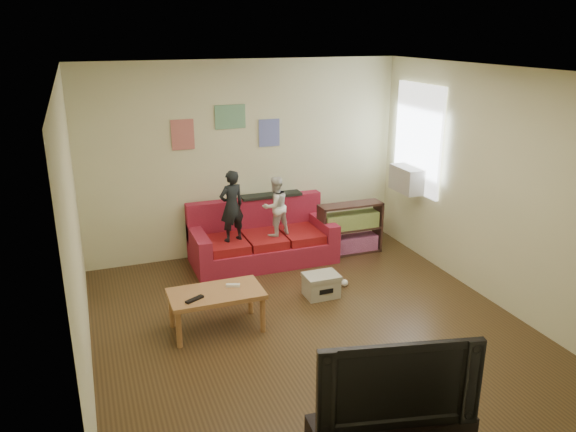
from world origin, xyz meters
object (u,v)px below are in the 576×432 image
object	(u,v)px
bookshelf	(350,231)
file_box	(321,285)
sofa	(262,240)
television	(394,377)
child_a	(232,206)
coffee_table	(216,297)
child_b	(275,206)

from	to	relation	value
bookshelf	file_box	xyz separation A→B (m)	(-0.94, -1.13, -0.19)
sofa	television	distance (m)	4.11
sofa	television	xyz separation A→B (m)	(-0.33, -4.06, 0.49)
bookshelf	television	distance (m)	4.21
child_a	coffee_table	size ratio (longest dim) A/B	0.97
child_b	coffee_table	bearing A→B (deg)	35.21
coffee_table	television	distance (m)	2.54
child_b	television	bearing A→B (deg)	66.69
coffee_table	child_b	bearing A→B (deg)	51.47
sofa	child_a	distance (m)	0.77
coffee_table	sofa	bearing A→B (deg)	57.92
coffee_table	bookshelf	size ratio (longest dim) A/B	1.07
child_b	bookshelf	xyz separation A→B (m)	(1.11, -0.03, -0.49)
sofa	coffee_table	bearing A→B (deg)	-122.08
child_b	file_box	bearing A→B (deg)	82.38
child_a	sofa	bearing A→B (deg)	-175.44
child_b	coffee_table	xyz separation A→B (m)	(-1.19, -1.49, -0.44)
child_b	file_box	distance (m)	1.35
sofa	child_b	xyz separation A→B (m)	(0.15, -0.17, 0.53)
coffee_table	file_box	distance (m)	1.42
child_a	coffee_table	bearing A→B (deg)	52.87
sofa	file_box	bearing A→B (deg)	-76.26
sofa	bookshelf	xyz separation A→B (m)	(1.26, -0.20, 0.04)
child_a	television	size ratio (longest dim) A/B	0.83
sofa	child_a	world-z (taller)	child_a
child_a	bookshelf	distance (m)	1.80
sofa	television	world-z (taller)	television
bookshelf	child_b	bearing A→B (deg)	178.46
coffee_table	bookshelf	bearing A→B (deg)	32.42
television	file_box	bearing A→B (deg)	88.98
file_box	television	xyz separation A→B (m)	(-0.66, -2.74, 0.63)
file_box	television	world-z (taller)	television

